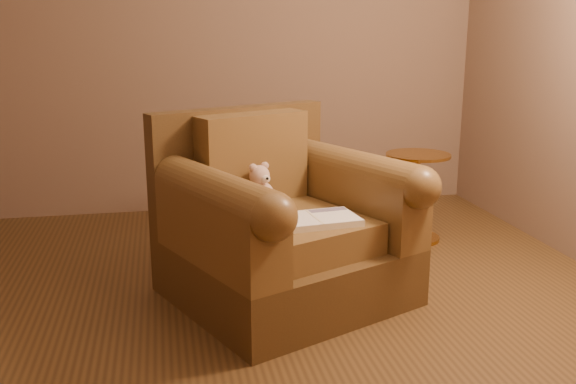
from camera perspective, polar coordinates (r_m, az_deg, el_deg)
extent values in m
plane|color=#53391C|center=(3.45, -1.34, -10.15)|extent=(4.00, 4.00, 0.00)
cube|color=brown|center=(5.12, -5.42, 13.43)|extent=(4.00, 0.02, 2.70)
cube|color=brown|center=(1.22, 15.07, 10.09)|extent=(4.00, 0.02, 2.70)
cube|color=#4D3519|center=(3.50, -0.18, -6.98)|extent=(1.44, 1.41, 0.31)
cube|color=#4D3519|center=(3.74, -4.35, 2.32)|extent=(1.05, 0.55, 0.69)
cube|color=brown|center=(3.38, 0.36, -3.50)|extent=(0.90, 0.97, 0.17)
cube|color=brown|center=(3.60, -3.18, 3.05)|extent=(0.66, 0.42, 0.50)
cube|color=brown|center=(3.12, -6.24, -3.29)|extent=(0.59, 0.95, 0.35)
cube|color=brown|center=(3.62, 6.05, -0.82)|extent=(0.59, 0.95, 0.35)
cylinder|color=brown|center=(3.08, -6.33, -0.15)|extent=(0.59, 0.95, 0.22)
cylinder|color=brown|center=(3.58, 6.13, 1.92)|extent=(0.59, 0.95, 0.22)
ellipsoid|color=#CAA38D|center=(3.47, -2.43, -0.35)|extent=(0.15, 0.14, 0.16)
sphere|color=#CAA38D|center=(3.45, -2.55, 1.48)|extent=(0.11, 0.11, 0.11)
ellipsoid|color=#CAA38D|center=(3.42, -3.13, 2.17)|extent=(0.04, 0.03, 0.04)
ellipsoid|color=#CAA38D|center=(3.47, -2.08, 2.34)|extent=(0.04, 0.03, 0.04)
ellipsoid|color=beige|center=(3.41, -2.02, 1.16)|extent=(0.05, 0.04, 0.04)
sphere|color=black|center=(3.40, -1.85, 1.21)|extent=(0.02, 0.02, 0.02)
ellipsoid|color=#CAA38D|center=(3.38, -2.77, -0.75)|extent=(0.05, 0.10, 0.05)
ellipsoid|color=#CAA38D|center=(3.46, -0.88, -0.38)|extent=(0.05, 0.10, 0.05)
ellipsoid|color=#CAA38D|center=(3.39, -2.07, -1.55)|extent=(0.06, 0.10, 0.05)
ellipsoid|color=#CAA38D|center=(3.43, -0.97, -1.32)|extent=(0.06, 0.10, 0.05)
cube|color=beige|center=(3.23, 2.34, -2.53)|extent=(0.47, 0.32, 0.03)
cube|color=white|center=(3.19, 0.49, -2.42)|extent=(0.24, 0.29, 0.00)
cube|color=white|center=(3.27, 4.15, -2.06)|extent=(0.24, 0.29, 0.00)
cube|color=beige|center=(3.23, 2.34, -2.22)|extent=(0.04, 0.26, 0.00)
cube|color=#0F1638|center=(3.18, -0.36, -2.46)|extent=(0.08, 0.10, 0.00)
cube|color=slate|center=(3.35, 3.54, -1.59)|extent=(0.20, 0.08, 0.00)
cylinder|color=#C38C35|center=(4.56, 11.14, -3.99)|extent=(0.35, 0.35, 0.03)
cylinder|color=#C38C35|center=(4.48, 11.32, -0.46)|extent=(0.03, 0.03, 0.56)
cylinder|color=#C38C35|center=(4.41, 11.51, 3.23)|extent=(0.43, 0.43, 0.02)
cylinder|color=#C38C35|center=(4.42, 11.50, 3.05)|extent=(0.03, 0.03, 0.02)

